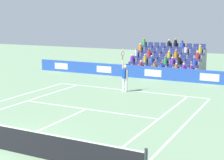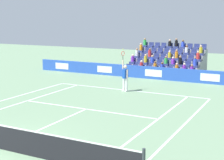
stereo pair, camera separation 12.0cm
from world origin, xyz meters
TOP-DOWN VIEW (x-y plane):
  - line_baseline at (0.00, -11.89)m, footprint 10.97×0.10m
  - line_service at (0.00, -6.40)m, footprint 8.23×0.10m
  - line_centre_service at (0.00, -3.20)m, footprint 0.10×6.40m
  - line_singles_sideline_left at (4.12, -5.95)m, footprint 0.10×11.89m
  - line_singles_sideline_right at (-4.12, -5.95)m, footprint 0.10×11.89m
  - line_doubles_sideline_left at (5.49, -5.95)m, footprint 0.10×11.89m
  - line_doubles_sideline_right at (-5.49, -5.95)m, footprint 0.10×11.89m
  - line_centre_mark at (0.00, -11.79)m, footprint 0.10×0.20m
  - sponsor_barrier at (0.00, -16.83)m, footprint 22.39×0.22m
  - tennis_player at (0.07, -11.52)m, footprint 0.51×0.42m
  - stadium_stand at (-0.00, -20.38)m, footprint 6.20×4.75m
  - loose_tennis_ball at (-0.84, -1.23)m, footprint 0.07×0.07m

SIDE VIEW (x-z plane):
  - line_baseline at x=0.00m, z-range 0.00..0.01m
  - line_service at x=0.00m, z-range 0.00..0.01m
  - line_centre_service at x=0.00m, z-range 0.00..0.01m
  - line_singles_sideline_left at x=4.12m, z-range 0.00..0.01m
  - line_singles_sideline_right at x=-4.12m, z-range 0.00..0.01m
  - line_doubles_sideline_left at x=5.49m, z-range 0.00..0.01m
  - line_doubles_sideline_right at x=-5.49m, z-range 0.00..0.01m
  - line_centre_mark at x=0.00m, z-range 0.00..0.01m
  - loose_tennis_ball at x=-0.84m, z-range 0.00..0.07m
  - sponsor_barrier at x=0.00m, z-range 0.00..1.00m
  - stadium_stand at x=0.00m, z-range -0.69..2.35m
  - tennis_player at x=0.07m, z-range -0.43..2.42m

